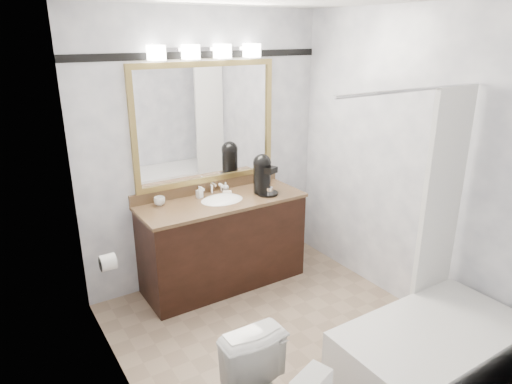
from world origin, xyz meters
TOP-DOWN VIEW (x-y plane):
  - room at (0.00, 0.00)m, footprint 2.42×2.62m
  - vanity at (0.00, 1.02)m, footprint 1.53×0.58m
  - mirror at (0.00, 1.28)m, footprint 1.40×0.04m
  - vanity_light_bar at (0.00, 1.23)m, footprint 1.02×0.14m
  - accent_stripe at (0.00, 1.29)m, footprint 2.40×0.01m
  - bathtub at (0.55, -0.90)m, footprint 1.30×0.75m
  - tp_roll at (-1.14, 0.66)m, footprint 0.11×0.12m
  - tissue_box at (-0.69, -1.12)m, footprint 0.23×0.17m
  - coffee_maker at (0.41, 0.96)m, footprint 0.20×0.24m
  - cup_left at (-0.53, 1.19)m, footprint 0.11×0.11m
  - soap_bottle_a at (-0.15, 1.17)m, footprint 0.06×0.06m
  - soap_bottle_b at (0.15, 1.23)m, footprint 0.07×0.07m
  - soap_bar at (0.12, 1.13)m, footprint 0.09×0.07m

SIDE VIEW (x-z plane):
  - bathtub at x=0.55m, z-range -0.70..1.26m
  - vanity at x=0.00m, z-range -0.04..0.93m
  - tp_roll at x=-1.14m, z-range 0.64..0.76m
  - tissue_box at x=-0.69m, z-range 0.70..0.79m
  - soap_bar at x=0.12m, z-range 0.85..0.87m
  - cup_left at x=-0.53m, z-range 0.85..0.93m
  - soap_bottle_b at x=0.15m, z-range 0.85..0.93m
  - soap_bottle_a at x=-0.15m, z-range 0.85..0.96m
  - coffee_maker at x=0.41m, z-range 0.86..1.23m
  - room at x=0.00m, z-range -0.01..2.51m
  - mirror at x=0.00m, z-range 0.95..2.05m
  - accent_stripe at x=0.00m, z-range 2.07..2.13m
  - vanity_light_bar at x=0.00m, z-range 2.07..2.19m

